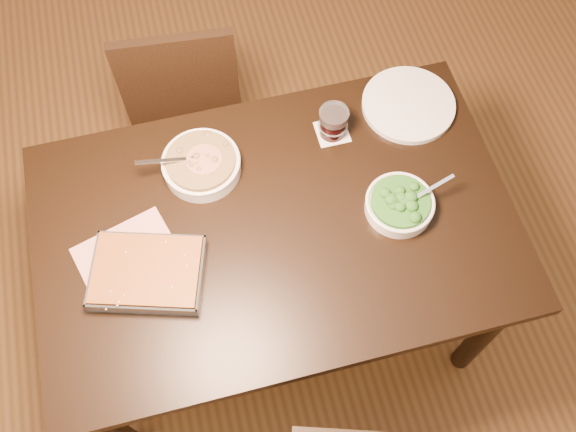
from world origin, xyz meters
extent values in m
plane|color=#4A3015|center=(0.00, 0.00, 0.00)|extent=(4.00, 4.00, 0.00)
cube|color=black|center=(0.00, 0.00, 0.73)|extent=(1.40, 0.90, 0.04)
cube|color=black|center=(0.00, 0.00, 0.66)|extent=(1.26, 0.76, 0.08)
cylinder|color=black|center=(-0.62, -0.37, 0.35)|extent=(0.07, 0.07, 0.71)
cylinder|color=black|center=(0.62, -0.37, 0.35)|extent=(0.07, 0.07, 0.71)
cylinder|color=black|center=(-0.62, 0.37, 0.35)|extent=(0.07, 0.07, 0.71)
cylinder|color=black|center=(0.62, 0.37, 0.35)|extent=(0.07, 0.07, 0.71)
cube|color=#BB3935|center=(-0.43, 0.01, 0.75)|extent=(0.32, 0.27, 0.01)
cube|color=white|center=(0.25, 0.27, 0.75)|extent=(0.10, 0.10, 0.00)
cylinder|color=white|center=(-0.17, 0.23, 0.77)|extent=(0.23, 0.23, 0.05)
torus|color=white|center=(-0.17, 0.23, 0.80)|extent=(0.24, 0.24, 0.01)
cylinder|color=#3D3010|center=(-0.17, 0.23, 0.80)|extent=(0.21, 0.21, 0.02)
cube|color=silver|center=(-0.24, 0.23, 0.82)|extent=(0.15, 0.02, 0.05)
cylinder|color=maroon|center=(-0.16, 0.23, 0.81)|extent=(0.11, 0.11, 0.00)
cylinder|color=white|center=(0.36, -0.04, 0.77)|extent=(0.20, 0.20, 0.04)
torus|color=white|center=(0.36, -0.04, 0.79)|extent=(0.20, 0.20, 0.01)
cylinder|color=#114912|center=(0.36, -0.04, 0.80)|extent=(0.17, 0.17, 0.02)
cube|color=silver|center=(0.43, -0.03, 0.81)|extent=(0.13, 0.04, 0.04)
cube|color=silver|center=(-0.38, -0.07, 0.75)|extent=(0.36, 0.30, 0.01)
cube|color=#52210B|center=(-0.38, -0.07, 0.78)|extent=(0.34, 0.28, 0.05)
cube|color=silver|center=(-0.35, 0.03, 0.78)|extent=(0.29, 0.10, 0.04)
cube|color=silver|center=(-0.41, -0.18, 0.78)|extent=(0.29, 0.10, 0.04)
cube|color=silver|center=(-0.24, -0.12, 0.78)|extent=(0.07, 0.22, 0.04)
cube|color=silver|center=(-0.53, -0.03, 0.78)|extent=(0.07, 0.22, 0.04)
cylinder|color=black|center=(0.25, 0.27, 0.79)|extent=(0.08, 0.08, 0.08)
cylinder|color=silver|center=(0.25, 0.27, 0.84)|extent=(0.09, 0.09, 0.03)
cylinder|color=white|center=(0.51, 0.30, 0.76)|extent=(0.30, 0.30, 0.02)
cube|color=black|center=(-0.17, 0.85, 0.42)|extent=(0.44, 0.44, 0.04)
cylinder|color=black|center=(0.02, 1.00, 0.20)|extent=(0.04, 0.04, 0.40)
cylinder|color=black|center=(-0.01, 0.66, 0.20)|extent=(0.04, 0.04, 0.40)
cylinder|color=black|center=(-0.32, 1.03, 0.20)|extent=(0.04, 0.04, 0.40)
cylinder|color=black|center=(-0.36, 0.69, 0.20)|extent=(0.04, 0.04, 0.40)
cube|color=black|center=(-0.18, 0.66, 0.65)|extent=(0.41, 0.07, 0.44)
camera|label=1|loc=(-0.17, -0.82, 2.42)|focal=40.00mm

